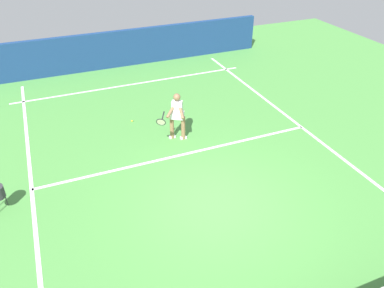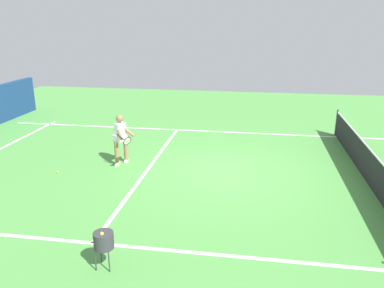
{
  "view_description": "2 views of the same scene",
  "coord_description": "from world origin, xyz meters",
  "views": [
    {
      "loc": [
        3.32,
        6.45,
        6.38
      ],
      "look_at": [
        0.06,
        -1.41,
        0.91
      ],
      "focal_mm": 35.61,
      "sensor_mm": 36.0,
      "label": 1
    },
    {
      "loc": [
        10.62,
        0.77,
        4.27
      ],
      "look_at": [
        -0.1,
        -0.98,
        0.78
      ],
      "focal_mm": 36.3,
      "sensor_mm": 36.0,
      "label": 2
    }
  ],
  "objects": [
    {
      "name": "ground_plane",
      "position": [
        0.0,
        0.0,
        0.0
      ],
      "size": [
        26.89,
        26.89,
        0.0
      ],
      "primitive_type": "plane",
      "color": "#4C9342"
    },
    {
      "name": "sideline_right_marking",
      "position": [
        4.25,
        0.0,
        0.0
      ],
      "size": [
        0.1,
        18.68,
        0.01
      ],
      "primitive_type": "cube",
      "color": "white",
      "rests_on": "ground"
    },
    {
      "name": "service_line_marking",
      "position": [
        0.0,
        -2.28,
        0.0
      ],
      "size": [
        8.49,
        0.1,
        0.01
      ],
      "primitive_type": "cube",
      "color": "white",
      "rests_on": "ground"
    },
    {
      "name": "court_net",
      "position": [
        0.0,
        3.94,
        0.47
      ],
      "size": [
        9.17,
        0.08,
        1.01
      ],
      "color": "#4C4C51",
      "rests_on": "ground"
    },
    {
      "name": "sideline_left_marking",
      "position": [
        -4.25,
        0.0,
        0.0
      ],
      "size": [
        0.1,
        18.68,
        0.01
      ],
      "primitive_type": "cube",
      "color": "white",
      "rests_on": "ground"
    },
    {
      "name": "ball_hopper",
      "position": [
        4.95,
        -1.74,
        0.55
      ],
      "size": [
        0.36,
        0.36,
        0.74
      ],
      "color": "#333338",
      "rests_on": "ground"
    },
    {
      "name": "tennis_player",
      "position": [
        -0.16,
        -3.18,
        0.85
      ],
      "size": [
        1.07,
        0.79,
        1.55
      ],
      "color": "#8C6647",
      "rests_on": "ground"
    },
    {
      "name": "tennis_ball_near",
      "position": [
        0.88,
        -4.8,
        0.03
      ],
      "size": [
        0.07,
        0.07,
        0.07
      ],
      "primitive_type": "sphere",
      "color": "#D1E533",
      "rests_on": "ground"
    }
  ]
}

